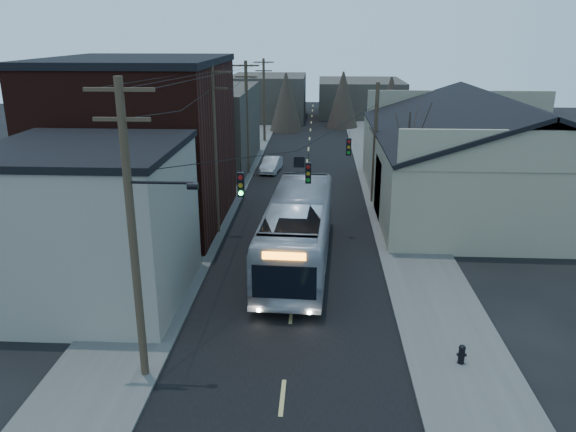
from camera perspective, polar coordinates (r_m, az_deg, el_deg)
name	(u,v)px	position (r m, az deg, el deg)	size (l,w,h in m)	color
road_surface	(305,184)	(45.58, 1.72, 3.31)	(9.00, 110.00, 0.02)	black
sidewalk_left	(225,182)	(46.18, -6.38, 3.47)	(4.00, 110.00, 0.12)	#474744
sidewalk_right	(385,184)	(45.88, 9.87, 3.21)	(4.00, 110.00, 0.12)	#474744
building_clapboard	(91,227)	(26.46, -19.39, -1.04)	(8.00, 8.00, 7.00)	gray
building_brick	(141,145)	(36.42, -14.70, 6.96)	(10.00, 12.00, 10.00)	black
building_left_far	(202,128)	(51.80, -8.75, 8.88)	(9.00, 14.00, 7.00)	#34302A
warehouse	(489,168)	(41.80, 19.73, 4.65)	(16.16, 20.60, 7.73)	#7B7359
building_far_left	(269,97)	(79.82, -1.97, 11.96)	(10.00, 12.00, 6.00)	#34302A
building_far_right	(360,97)	(84.74, 7.33, 11.86)	(12.00, 14.00, 5.00)	#34302A
bare_tree	(406,171)	(35.41, 11.94, 4.53)	(0.40, 0.40, 7.20)	black
utility_lines	(258,135)	(39.00, -3.07, 8.18)	(11.24, 45.28, 10.50)	#382B1E
bus	(298,230)	(29.39, 1.01, -1.47)	(3.11, 13.30, 3.71)	#A7AAB3
parked_car	(271,165)	(49.39, -1.71, 5.25)	(1.36, 3.91, 1.29)	#B6B7BE
fire_hydrant	(462,353)	(22.15, 17.23, -13.19)	(0.36, 0.26, 0.76)	black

